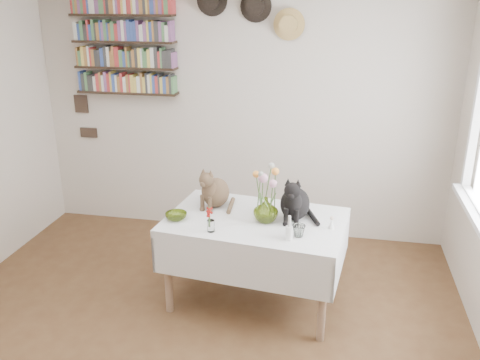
% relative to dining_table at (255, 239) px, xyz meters
% --- Properties ---
extents(room, '(4.08, 4.58, 2.58)m').
position_rel_dining_table_xyz_m(room, '(-0.37, -0.97, 0.72)').
color(room, brown).
rests_on(room, ground).
extents(dining_table, '(1.41, 1.00, 0.71)m').
position_rel_dining_table_xyz_m(dining_table, '(0.00, 0.00, 0.00)').
color(dining_table, white).
rests_on(dining_table, room).
extents(tabby_cat, '(0.32, 0.36, 0.35)m').
position_rel_dining_table_xyz_m(tabby_cat, '(-0.35, 0.19, 0.35)').
color(tabby_cat, brown).
rests_on(tabby_cat, dining_table).
extents(black_cat, '(0.27, 0.33, 0.36)m').
position_rel_dining_table_xyz_m(black_cat, '(0.29, 0.07, 0.36)').
color(black_cat, black).
rests_on(black_cat, dining_table).
extents(flower_vase, '(0.24, 0.24, 0.19)m').
position_rel_dining_table_xyz_m(flower_vase, '(0.08, -0.03, 0.27)').
color(flower_vase, '#93AC31').
rests_on(flower_vase, dining_table).
extents(green_bowl, '(0.19, 0.19, 0.05)m').
position_rel_dining_table_xyz_m(green_bowl, '(-0.58, -0.13, 0.20)').
color(green_bowl, '#93AC31').
rests_on(green_bowl, dining_table).
extents(drinking_glass, '(0.11, 0.11, 0.09)m').
position_rel_dining_table_xyz_m(drinking_glass, '(0.34, -0.24, 0.22)').
color(drinking_glass, white).
rests_on(drinking_glass, dining_table).
extents(candlestick, '(0.05, 0.05, 0.18)m').
position_rel_dining_table_xyz_m(candlestick, '(0.28, -0.30, 0.24)').
color(candlestick, white).
rests_on(candlestick, dining_table).
extents(berry_jar, '(0.05, 0.05, 0.22)m').
position_rel_dining_table_xyz_m(berry_jar, '(-0.28, -0.28, 0.27)').
color(berry_jar, white).
rests_on(berry_jar, dining_table).
extents(porcelain_figurine, '(0.05, 0.05, 0.09)m').
position_rel_dining_table_xyz_m(porcelain_figurine, '(0.57, -0.06, 0.22)').
color(porcelain_figurine, white).
rests_on(porcelain_figurine, dining_table).
extents(flower_bouquet, '(0.17, 0.12, 0.39)m').
position_rel_dining_table_xyz_m(flower_bouquet, '(0.08, -0.02, 0.52)').
color(flower_bouquet, '#4C7233').
rests_on(flower_bouquet, flower_vase).
extents(bookshelf_unit, '(1.00, 0.16, 0.91)m').
position_rel_dining_table_xyz_m(bookshelf_unit, '(-1.47, 1.19, 1.31)').
color(bookshelf_unit, black).
rests_on(bookshelf_unit, room).
extents(wall_hats, '(0.98, 0.09, 0.48)m').
position_rel_dining_table_xyz_m(wall_hats, '(-0.25, 1.22, 1.63)').
color(wall_hats, black).
rests_on(wall_hats, room).
extents(wall_art_plaques, '(0.21, 0.02, 0.44)m').
position_rel_dining_table_xyz_m(wall_art_plaques, '(-2.00, 1.26, 0.59)').
color(wall_art_plaques, '#38281E').
rests_on(wall_art_plaques, room).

